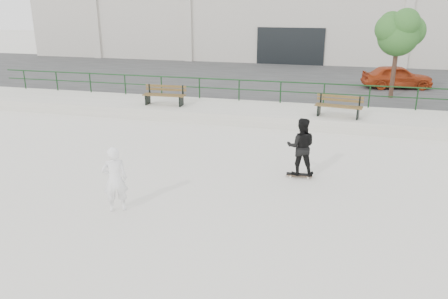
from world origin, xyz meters
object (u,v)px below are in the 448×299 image
(bench_right, at_px, (339,106))
(red_car, at_px, (397,77))
(standing_skater, at_px, (301,147))
(tree, at_px, (399,31))
(bench_left, at_px, (165,95))
(seated_skater, at_px, (115,179))
(skateboard, at_px, (299,175))

(bench_right, bearing_deg, red_car, 75.46)
(standing_skater, bearing_deg, bench_right, -105.69)
(tree, bearing_deg, standing_skater, -109.25)
(bench_left, bearing_deg, seated_skater, -77.53)
(tree, distance_m, skateboard, 11.55)
(skateboard, xyz_separation_m, seated_skater, (-4.33, -3.41, 0.79))
(bench_right, relative_size, tree, 0.46)
(bench_right, distance_m, tree, 5.88)
(bench_right, bearing_deg, bench_left, -173.51)
(bench_right, distance_m, red_car, 7.86)
(bench_left, relative_size, skateboard, 2.50)
(tree, height_order, red_car, tree)
(seated_skater, bearing_deg, tree, -149.80)
(bench_left, relative_size, red_car, 0.54)
(bench_left, relative_size, bench_right, 1.01)
(red_car, bearing_deg, tree, 157.68)
(skateboard, bearing_deg, bench_right, 75.58)
(tree, relative_size, seated_skater, 2.49)
(bench_left, xyz_separation_m, bench_right, (7.83, -0.25, -0.01))
(bench_left, height_order, skateboard, bench_left)
(bench_right, bearing_deg, tree, 68.89)
(tree, bearing_deg, red_car, 79.49)
(skateboard, distance_m, standing_skater, 0.90)
(red_car, xyz_separation_m, standing_skater, (-4.12, -13.07, -0.15))
(tree, relative_size, standing_skater, 2.43)
(seated_skater, bearing_deg, bench_right, -150.07)
(tree, xyz_separation_m, skateboard, (-3.61, -10.34, -3.64))
(red_car, height_order, skateboard, red_car)
(standing_skater, distance_m, seated_skater, 5.52)
(tree, relative_size, skateboard, 5.41)
(bench_right, xyz_separation_m, seated_skater, (-5.40, -9.24, -0.08))
(red_car, xyz_separation_m, seated_skater, (-8.45, -16.48, -0.27))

